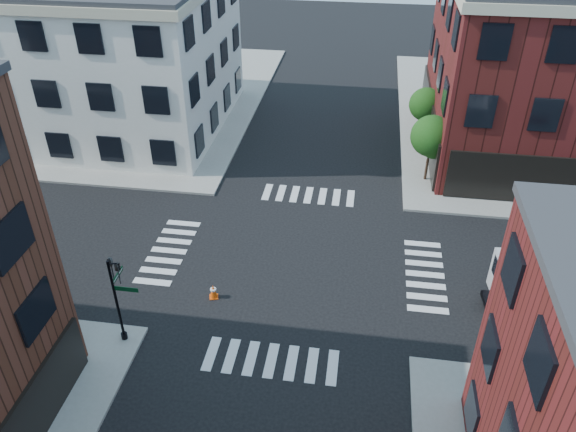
% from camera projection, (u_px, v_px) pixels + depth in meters
% --- Properties ---
extents(ground, '(120.00, 120.00, 0.00)m').
position_uv_depth(ground, '(293.00, 262.00, 30.37)').
color(ground, black).
rests_on(ground, ground).
extents(sidewalk_nw, '(30.00, 30.00, 0.15)m').
position_uv_depth(sidewalk_nw, '(94.00, 95.00, 50.17)').
color(sidewalk_nw, gray).
rests_on(sidewalk_nw, ground).
extents(building_nw, '(22.00, 16.00, 11.00)m').
position_uv_depth(building_nw, '(77.00, 54.00, 42.80)').
color(building_nw, silver).
rests_on(building_nw, ground).
extents(tree_near, '(2.69, 2.69, 4.49)m').
position_uv_depth(tree_near, '(432.00, 138.00, 35.89)').
color(tree_near, black).
rests_on(tree_near, ground).
extents(tree_far, '(2.43, 2.43, 4.07)m').
position_uv_depth(tree_far, '(426.00, 106.00, 40.98)').
color(tree_far, black).
rests_on(tree_far, ground).
extents(signal_pole, '(1.29, 1.24, 4.60)m').
position_uv_depth(signal_pole, '(117.00, 291.00, 24.11)').
color(signal_pole, black).
rests_on(signal_pole, ground).
extents(traffic_cone, '(0.53, 0.53, 0.78)m').
position_uv_depth(traffic_cone, '(213.00, 291.00, 27.83)').
color(traffic_cone, '#EF4E0A').
rests_on(traffic_cone, ground).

